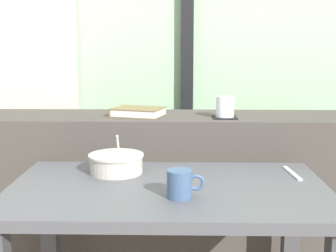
% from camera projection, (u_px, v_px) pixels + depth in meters
% --- Properties ---
extents(outdoor_backdrop, '(4.80, 0.08, 2.80)m').
position_uv_depth(outdoor_backdrop, '(161.00, 1.00, 2.64)').
color(outdoor_backdrop, '#9EC699').
rests_on(outdoor_backdrop, ground).
extents(curtain_left_panel, '(0.56, 0.06, 2.50)m').
position_uv_depth(curtain_left_panel, '(26.00, 28.00, 2.59)').
color(curtain_left_panel, beige).
rests_on(curtain_left_panel, ground).
extents(window_divider_post, '(0.07, 0.05, 2.60)m').
position_uv_depth(window_divider_post, '(187.00, 19.00, 2.59)').
color(window_divider_post, black).
rests_on(window_divider_post, ground).
extents(dark_console_ledge, '(2.80, 0.35, 0.86)m').
position_uv_depth(dark_console_ledge, '(156.00, 208.00, 2.10)').
color(dark_console_ledge, '#423D38').
rests_on(dark_console_ledge, ground).
extents(breakfast_table, '(1.03, 0.61, 0.71)m').
position_uv_depth(breakfast_table, '(168.00, 223.00, 1.52)').
color(breakfast_table, '#414145').
rests_on(breakfast_table, ground).
extents(coaster_square, '(0.10, 0.10, 0.00)m').
position_uv_depth(coaster_square, '(225.00, 117.00, 1.95)').
color(coaster_square, black).
rests_on(coaster_square, dark_console_ledge).
extents(juice_glass, '(0.08, 0.08, 0.09)m').
position_uv_depth(juice_glass, '(225.00, 107.00, 1.94)').
color(juice_glass, white).
rests_on(juice_glass, coaster_square).
extents(closed_book, '(0.25, 0.21, 0.04)m').
position_uv_depth(closed_book, '(138.00, 112.00, 2.01)').
color(closed_book, brown).
rests_on(closed_book, dark_console_ledge).
extents(soup_bowl, '(0.20, 0.20, 0.14)m').
position_uv_depth(soup_bowl, '(116.00, 164.00, 1.64)').
color(soup_bowl, '#BCB7A8').
rests_on(soup_bowl, breakfast_table).
extents(fork_utensil, '(0.03, 0.17, 0.01)m').
position_uv_depth(fork_utensil, '(292.00, 173.00, 1.63)').
color(fork_utensil, silver).
rests_on(fork_utensil, breakfast_table).
extents(ceramic_mug, '(0.11, 0.08, 0.08)m').
position_uv_depth(ceramic_mug, '(180.00, 184.00, 1.38)').
color(ceramic_mug, '#3D567A').
rests_on(ceramic_mug, breakfast_table).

